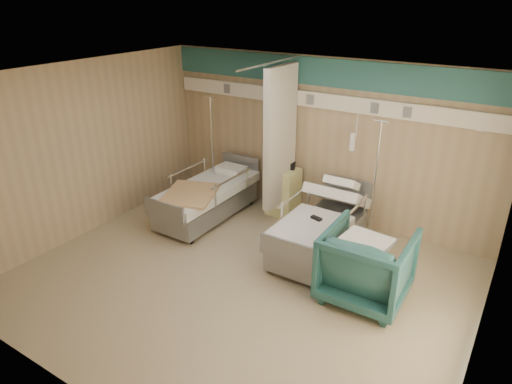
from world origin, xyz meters
TOP-DOWN VIEW (x-y plane):
  - ground at (0.00, 0.00)m, footprint 6.00×5.00m
  - room_walls at (-0.03, 0.25)m, footprint 6.04×5.04m
  - bed_right at (0.60, 1.30)m, footprint 1.00×2.16m
  - bed_left at (-1.60, 1.30)m, footprint 1.00×2.16m
  - bedside_cabinet at (-0.55, 2.20)m, footprint 0.50×0.48m
  - visitor_armchair at (1.60, 0.58)m, footprint 1.07×1.10m
  - waffle_blanket at (1.56, 0.54)m, footprint 0.65×0.59m
  - iv_stand_right at (1.10, 2.17)m, footprint 0.35×0.35m
  - iv_stand_left at (-2.08, 2.12)m, footprint 0.36×0.36m
  - call_remote at (0.59, 1.16)m, footprint 0.18×0.12m
  - tan_blanket at (-1.57, 0.84)m, footprint 1.12×1.24m
  - toiletry_bag at (-0.50, 2.28)m, footprint 0.25×0.20m
  - white_cup at (-0.67, 2.23)m, footprint 0.09×0.09m

SIDE VIEW (x-z plane):
  - ground at x=0.00m, z-range 0.00..0.00m
  - bed_right at x=0.60m, z-range 0.00..0.63m
  - bed_left at x=-1.60m, z-range 0.00..0.63m
  - iv_stand_right at x=1.10m, z-range -0.59..1.40m
  - iv_stand_left at x=-2.08m, z-range -0.59..1.41m
  - bedside_cabinet at x=-0.55m, z-range 0.00..0.85m
  - visitor_armchair at x=1.60m, z-range 0.00..0.99m
  - tan_blanket at x=-1.57m, z-range 0.63..0.67m
  - call_remote at x=0.59m, z-range 0.63..0.67m
  - toiletry_bag at x=-0.50m, z-range 0.85..0.97m
  - white_cup at x=-0.67m, z-range 0.85..0.97m
  - waffle_blanket at x=1.56m, z-range 0.99..1.06m
  - room_walls at x=-0.03m, z-range 0.45..3.27m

